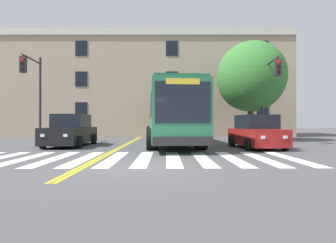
{
  "coord_description": "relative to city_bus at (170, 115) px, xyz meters",
  "views": [
    {
      "loc": [
        1.03,
        -7.88,
        1.33
      ],
      "look_at": [
        1.02,
        7.81,
        1.42
      ],
      "focal_mm": 28.0,
      "sensor_mm": 36.0,
      "label": 1
    }
  ],
  "objects": [
    {
      "name": "lane_line_yellow_outer",
      "position": [
        -2.62,
        7.02,
        -1.84
      ],
      "size": [
        0.12,
        36.0,
        0.01
      ],
      "primitive_type": "cube",
      "color": "gold",
      "rests_on": "ground"
    },
    {
      "name": "crosswalk",
      "position": [
        -2.13,
        -6.98,
        -1.84
      ],
      "size": [
        13.76,
        4.38,
        0.01
      ],
      "color": "white",
      "rests_on": "ground"
    },
    {
      "name": "street_tree_curbside_large",
      "position": [
        6.15,
        3.14,
        3.0
      ],
      "size": [
        7.02,
        7.11,
        7.53
      ],
      "color": "#4C3D2D",
      "rests_on": "ground"
    },
    {
      "name": "city_bus",
      "position": [
        0.0,
        0.0,
        0.0
      ],
      "size": [
        3.64,
        12.41,
        3.41
      ],
      "color": "#28704C",
      "rests_on": "ground"
    },
    {
      "name": "car_black_near_lane",
      "position": [
        -5.73,
        -1.58,
        -1.01
      ],
      "size": [
        2.18,
        4.75,
        1.83
      ],
      "color": "black",
      "rests_on": "ground"
    },
    {
      "name": "traffic_light_far_corner",
      "position": [
        -9.11,
        0.76,
        2.09
      ],
      "size": [
        0.37,
        2.64,
        5.95
      ],
      "color": "#28282D",
      "rests_on": "ground"
    },
    {
      "name": "car_red_far_lane",
      "position": [
        4.52,
        -2.95,
        -1.04
      ],
      "size": [
        2.36,
        3.85,
        1.75
      ],
      "color": "#AD1E1E",
      "rests_on": "ground"
    },
    {
      "name": "car_tan_behind_bus",
      "position": [
        -0.2,
        8.46,
        -1.02
      ],
      "size": [
        2.18,
        4.77,
        1.82
      ],
      "color": "tan",
      "rests_on": "ground"
    },
    {
      "name": "ground_plane",
      "position": [
        -1.15,
        -8.83,
        -1.85
      ],
      "size": [
        120.0,
        120.0,
        0.0
      ],
      "primitive_type": "plane",
      "color": "#4C4C4F"
    },
    {
      "name": "lane_line_yellow_inner",
      "position": [
        -2.78,
        7.02,
        -1.84
      ],
      "size": [
        0.12,
        36.0,
        0.01
      ],
      "primitive_type": "cube",
      "color": "gold",
      "rests_on": "ground"
    },
    {
      "name": "traffic_light_near_corner",
      "position": [
        6.53,
        0.66,
        1.95
      ],
      "size": [
        0.51,
        3.56,
        5.59
      ],
      "color": "#28282D",
      "rests_on": "ground"
    },
    {
      "name": "building_facade",
      "position": [
        -3.98,
        11.45,
        3.27
      ],
      "size": [
        31.61,
        7.88,
        10.21
      ],
      "color": "tan",
      "rests_on": "ground"
    }
  ]
}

